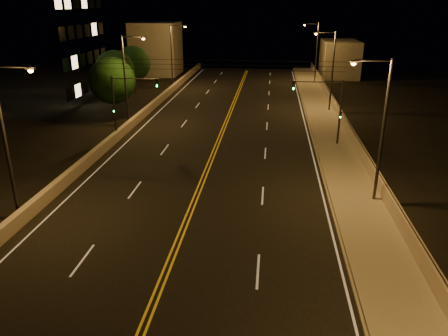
# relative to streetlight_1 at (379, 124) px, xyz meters

# --- Properties ---
(road) EXTENTS (18.00, 120.00, 0.02)m
(road) POSITION_rel_streetlight_1_xyz_m (-11.53, 0.83, -5.37)
(road) COLOR black
(road) RESTS_ON ground
(sidewalk) EXTENTS (3.60, 120.00, 0.30)m
(sidewalk) POSITION_rel_streetlight_1_xyz_m (-0.73, 0.83, -5.23)
(sidewalk) COLOR gray
(sidewalk) RESTS_ON ground
(curb) EXTENTS (0.14, 120.00, 0.15)m
(curb) POSITION_rel_streetlight_1_xyz_m (-2.60, 0.83, -5.30)
(curb) COLOR gray
(curb) RESTS_ON ground
(parapet_wall) EXTENTS (0.30, 120.00, 1.00)m
(parapet_wall) POSITION_rel_streetlight_1_xyz_m (0.92, 0.83, -4.58)
(parapet_wall) COLOR #A69A8A
(parapet_wall) RESTS_ON sidewalk
(jersey_barrier) EXTENTS (0.45, 120.00, 0.89)m
(jersey_barrier) POSITION_rel_streetlight_1_xyz_m (-21.21, 0.83, -4.93)
(jersey_barrier) COLOR #A69A8A
(jersey_barrier) RESTS_ON ground
(distant_building_right) EXTENTS (6.00, 10.00, 6.14)m
(distant_building_right) POSITION_rel_streetlight_1_xyz_m (4.97, 53.18, -2.31)
(distant_building_right) COLOR gray
(distant_building_right) RESTS_ON ground
(distant_building_left) EXTENTS (8.00, 8.00, 9.06)m
(distant_building_left) POSITION_rel_streetlight_1_xyz_m (-27.53, 51.96, -0.85)
(distant_building_left) COLOR gray
(distant_building_left) RESTS_ON ground
(parapet_rail) EXTENTS (0.06, 120.00, 0.06)m
(parapet_rail) POSITION_rel_streetlight_1_xyz_m (0.92, 0.83, -4.05)
(parapet_rail) COLOR black
(parapet_rail) RESTS_ON parapet_wall
(lane_markings) EXTENTS (17.32, 116.00, 0.00)m
(lane_markings) POSITION_rel_streetlight_1_xyz_m (-11.53, 0.76, -5.35)
(lane_markings) COLOR silver
(lane_markings) RESTS_ON road
(streetlight_1) EXTENTS (2.55, 0.28, 9.33)m
(streetlight_1) POSITION_rel_streetlight_1_xyz_m (0.00, 0.00, 0.00)
(streetlight_1) COLOR #2D2D33
(streetlight_1) RESTS_ON ground
(streetlight_2) EXTENTS (2.55, 0.28, 9.33)m
(streetlight_2) POSITION_rel_streetlight_1_xyz_m (0.00, 25.40, 0.00)
(streetlight_2) COLOR #2D2D33
(streetlight_2) RESTS_ON ground
(streetlight_3) EXTENTS (2.55, 0.28, 9.33)m
(streetlight_3) POSITION_rel_streetlight_1_xyz_m (0.00, 45.89, 0.00)
(streetlight_3) COLOR #2D2D33
(streetlight_3) RESTS_ON ground
(streetlight_4) EXTENTS (2.55, 0.28, 9.33)m
(streetlight_4) POSITION_rel_streetlight_1_xyz_m (-21.45, -4.70, 0.00)
(streetlight_4) COLOR #2D2D33
(streetlight_4) RESTS_ON ground
(streetlight_5) EXTENTS (2.55, 0.28, 9.33)m
(streetlight_5) POSITION_rel_streetlight_1_xyz_m (-21.45, 16.78, 0.00)
(streetlight_5) COLOR #2D2D33
(streetlight_5) RESTS_ON ground
(streetlight_6) EXTENTS (2.55, 0.28, 9.33)m
(streetlight_6) POSITION_rel_streetlight_1_xyz_m (-21.45, 38.48, 0.00)
(streetlight_6) COLOR #2D2D33
(streetlight_6) RESTS_ON ground
(traffic_signal_right) EXTENTS (5.11, 0.31, 6.06)m
(traffic_signal_right) POSITION_rel_streetlight_1_xyz_m (-1.53, 11.93, -1.54)
(traffic_signal_right) COLOR #2D2D33
(traffic_signal_right) RESTS_ON ground
(traffic_signal_left) EXTENTS (5.11, 0.31, 6.06)m
(traffic_signal_left) POSITION_rel_streetlight_1_xyz_m (-20.32, 11.93, -1.54)
(traffic_signal_left) COLOR #2D2D33
(traffic_signal_left) RESTS_ON ground
(overhead_wires) EXTENTS (22.00, 0.03, 0.83)m
(overhead_wires) POSITION_rel_streetlight_1_xyz_m (-11.53, 10.33, 2.02)
(overhead_wires) COLOR black
(tree_0) EXTENTS (5.07, 5.07, 6.87)m
(tree_0) POSITION_rel_streetlight_1_xyz_m (-24.10, 19.44, -1.05)
(tree_0) COLOR black
(tree_0) RESTS_ON ground
(tree_1) EXTENTS (4.98, 4.98, 6.75)m
(tree_1) POSITION_rel_streetlight_1_xyz_m (-26.67, 27.49, -1.12)
(tree_1) COLOR black
(tree_1) RESTS_ON ground
(tree_2) EXTENTS (4.92, 4.92, 6.67)m
(tree_2) POSITION_rel_streetlight_1_xyz_m (-26.39, 34.36, -1.17)
(tree_2) COLOR black
(tree_2) RESTS_ON ground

